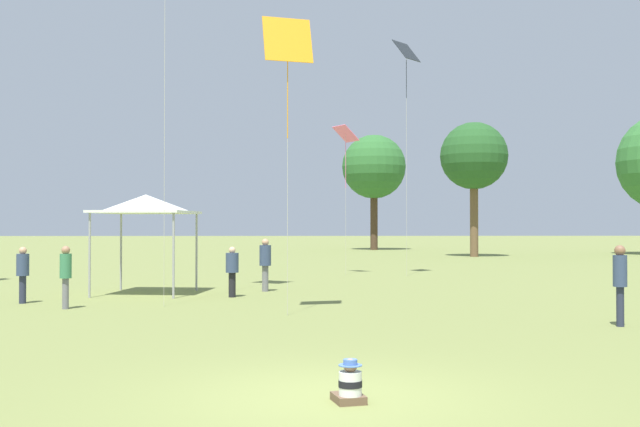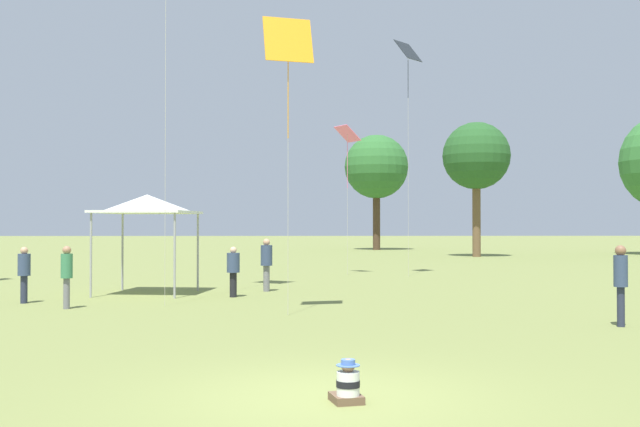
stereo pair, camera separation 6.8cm
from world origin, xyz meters
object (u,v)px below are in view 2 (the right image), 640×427
object	(u,v)px
kite_0	(347,137)
kite_3	(288,45)
distant_tree_0	(476,157)
person_standing_4	(24,270)
person_standing_5	(67,271)
person_standing_1	(233,268)
canopy_tent	(147,205)
kite_5	(408,56)
seated_toddler	(348,385)
person_standing_3	(621,277)
person_standing_2	(266,260)
distant_tree_2	(376,167)

from	to	relation	value
kite_0	kite_3	size ratio (longest dim) A/B	0.90
kite_0	distant_tree_0	distance (m)	21.61
kite_3	distant_tree_0	size ratio (longest dim) A/B	0.77
person_standing_4	person_standing_5	bearing A→B (deg)	-51.95
person_standing_1	canopy_tent	distance (m)	3.66
person_standing_4	person_standing_5	size ratio (longest dim) A/B	0.96
person_standing_5	kite_5	distance (m)	18.62
person_standing_1	canopy_tent	world-z (taller)	canopy_tent
seated_toddler	person_standing_5	size ratio (longest dim) A/B	0.33
person_standing_3	kite_5	xyz separation A→B (m)	(-2.27, 16.27, 8.50)
seated_toddler	kite_5	bearing A→B (deg)	66.43
person_standing_4	distant_tree_0	world-z (taller)	distant_tree_0
kite_0	kite_3	world-z (taller)	kite_3
kite_5	distant_tree_0	distance (m)	21.61
person_standing_3	person_standing_5	distance (m)	13.68
person_standing_3	kite_3	xyz separation A→B (m)	(-7.27, 2.28, 5.57)
person_standing_2	kite_0	xyz separation A→B (m)	(3.24, 8.38, 5.12)
person_standing_2	distant_tree_2	size ratio (longest dim) A/B	0.17
person_standing_4	person_standing_1	bearing A→B (deg)	5.96
person_standing_1	person_standing_5	bearing A→B (deg)	-84.47
person_standing_1	distant_tree_0	distance (m)	33.29
person_standing_2	person_standing_3	world-z (taller)	person_standing_3
person_standing_2	person_standing_3	size ratio (longest dim) A/B	0.99
canopy_tent	person_standing_3	bearing A→B (deg)	-34.20
seated_toddler	canopy_tent	distance (m)	16.11
seated_toddler	kite_3	world-z (taller)	kite_3
person_standing_5	seated_toddler	bearing A→B (deg)	-100.06
kite_0	kite_3	distance (m)	15.24
person_standing_4	seated_toddler	bearing A→B (deg)	-65.45
person_standing_5	distant_tree_2	distance (m)	49.69
person_standing_3	canopy_tent	distance (m)	14.50
person_standing_3	person_standing_2	bearing A→B (deg)	82.99
canopy_tent	distant_tree_2	distance (m)	45.05
kite_0	kite_5	xyz separation A→B (m)	(2.59, -1.06, 3.43)
person_standing_2	kite_5	size ratio (longest dim) A/B	0.17
canopy_tent	kite_0	bearing A→B (deg)	52.66
person_standing_1	kite_0	size ratio (longest dim) A/B	0.23
person_standing_5	canopy_tent	size ratio (longest dim) A/B	0.51
person_standing_4	canopy_tent	distance (m)	4.46
canopy_tent	distant_tree_2	world-z (taller)	distant_tree_2
seated_toddler	person_standing_4	xyz separation A→B (m)	(-8.40, 12.11, 0.72)
person_standing_5	distant_tree_0	size ratio (longest dim) A/B	0.17
person_standing_2	kite_3	size ratio (longest dim) A/B	0.24
distant_tree_2	person_standing_3	bearing A→B (deg)	-89.93
person_standing_1	kite_5	xyz separation A→B (m)	(6.76, 9.31, 8.68)
person_standing_5	kite_5	bearing A→B (deg)	6.45
person_standing_2	kite_3	bearing A→B (deg)	-69.10
person_standing_2	distant_tree_2	bearing A→B (deg)	93.10
person_standing_3	person_standing_1	bearing A→B (deg)	93.22
person_standing_5	distant_tree_2	size ratio (longest dim) A/B	0.16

